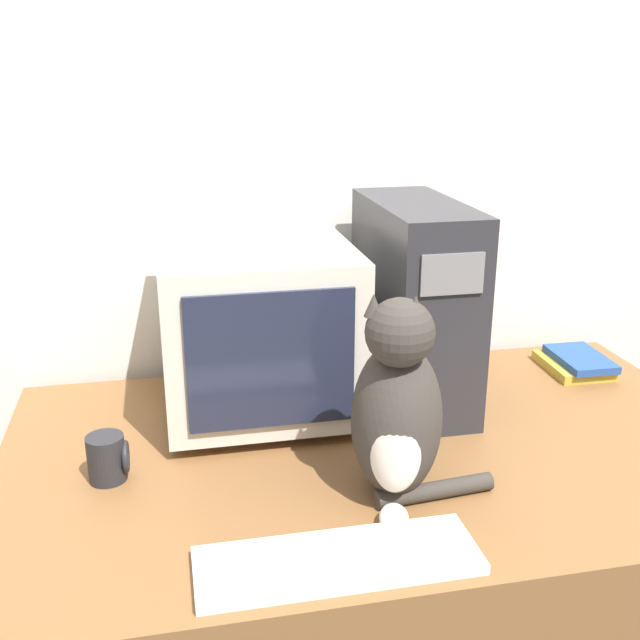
# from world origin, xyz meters

# --- Properties ---
(wall_back) EXTENTS (7.00, 0.05, 2.50)m
(wall_back) POSITION_xyz_m (0.00, 1.01, 1.25)
(wall_back) COLOR silver
(wall_back) RESTS_ON ground_plane
(desk) EXTENTS (1.59, 0.94, 0.73)m
(desk) POSITION_xyz_m (0.00, 0.47, 0.37)
(desk) COLOR brown
(desk) RESTS_ON ground_plane
(crt_monitor) EXTENTS (0.42, 0.43, 0.39)m
(crt_monitor) POSITION_xyz_m (-0.23, 0.69, 0.93)
(crt_monitor) COLOR beige
(crt_monitor) RESTS_ON desk
(computer_tower) EXTENTS (0.19, 0.45, 0.48)m
(computer_tower) POSITION_xyz_m (0.14, 0.70, 0.97)
(computer_tower) COLOR #28282D
(computer_tower) RESTS_ON desk
(keyboard) EXTENTS (0.46, 0.15, 0.02)m
(keyboard) POSITION_xyz_m (-0.18, 0.10, 0.74)
(keyboard) COLOR silver
(keyboard) RESTS_ON desk
(cat) EXTENTS (0.29, 0.28, 0.40)m
(cat) POSITION_xyz_m (-0.03, 0.28, 0.90)
(cat) COLOR #38332D
(cat) RESTS_ON desk
(book_stack) EXTENTS (0.16, 0.21, 0.04)m
(book_stack) POSITION_xyz_m (0.62, 0.76, 0.75)
(book_stack) COLOR gold
(book_stack) RESTS_ON desk
(pen) EXTENTS (0.14, 0.01, 0.01)m
(pen) POSITION_xyz_m (-0.26, 0.17, 0.74)
(pen) COLOR black
(pen) RESTS_ON desk
(mug) EXTENTS (0.08, 0.07, 0.09)m
(mug) POSITION_xyz_m (-0.56, 0.45, 0.78)
(mug) COLOR #232328
(mug) RESTS_ON desk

